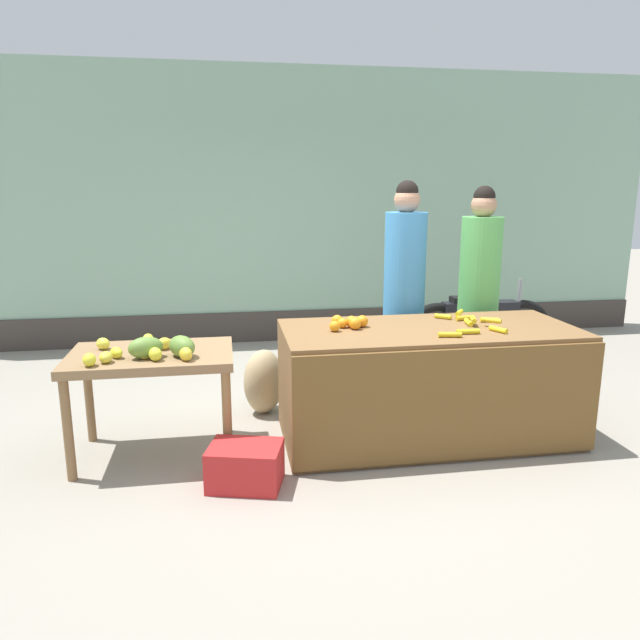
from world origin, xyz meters
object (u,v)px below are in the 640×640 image
Objects in this scene: vendor_woman_green_shirt at (478,294)px; produce_sack at (264,381)px; vendor_woman_blue_shirt at (404,294)px; produce_crate at (245,466)px; parked_motorcycle at (479,325)px.

vendor_woman_green_shirt reaches higher than produce_sack.
vendor_woman_blue_shirt is 0.66m from vendor_woman_green_shirt.
produce_crate is 1.22m from produce_sack.
vendor_woman_blue_shirt is 1.36m from produce_sack.
produce_crate is (-2.04, -1.27, -0.79)m from vendor_woman_green_shirt.
produce_sack is (-1.18, -0.06, -0.68)m from vendor_woman_blue_shirt.
parked_motorcycle is at bearing 24.93° from produce_sack.
vendor_woman_blue_shirt is 2.03m from produce_crate.
vendor_woman_blue_shirt is 3.51× the size of produce_sack.
parked_motorcycle is at bearing 41.64° from vendor_woman_blue_shirt.
produce_sack is at bearing -155.07° from parked_motorcycle.
vendor_woman_green_shirt reaches higher than produce_crate.
vendor_woman_green_shirt is 4.14× the size of produce_crate.
produce_sack is (0.20, 1.20, 0.14)m from produce_crate.
produce_sack is at bearing -177.20° from vendor_woman_blue_shirt.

